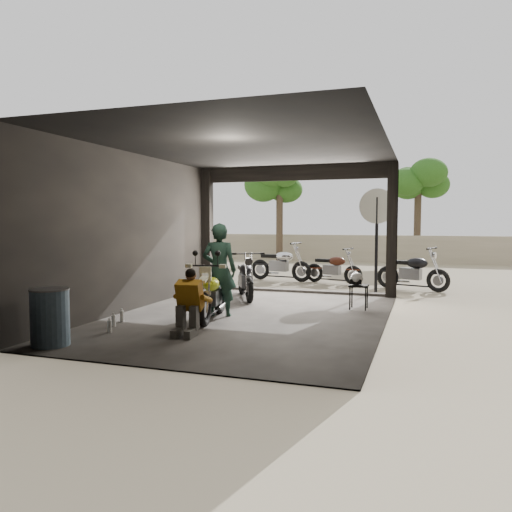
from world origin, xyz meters
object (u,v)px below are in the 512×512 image
Objects in this scene: mechanic at (187,304)px; sign_post at (377,222)px; outside_bike_b at (333,266)px; rider at (219,270)px; main_bike at (213,291)px; outside_bike_a at (280,261)px; outside_bike_c at (412,269)px; stool at (359,288)px; oil_drum at (50,318)px; left_bike at (245,275)px; helmet at (356,278)px.

sign_post reaches higher than mechanic.
sign_post is at bearing -126.19° from outside_bike_b.
sign_post is at bearing -133.91° from rider.
sign_post is at bearing 60.62° from mechanic.
rider reaches higher than main_bike.
rider reaches higher than outside_bike_a.
outside_bike_b is 0.59× the size of sign_post.
rider is (-1.17, -5.76, 0.37)m from outside_bike_b.
outside_bike_c is 6.06m from rider.
oil_drum is at bearing -130.66° from stool.
outside_bike_c is (3.68, 2.78, 0.01)m from left_bike.
main_bike is 1.59× the size of mechanic.
helmet is 0.33× the size of oil_drum.
outside_bike_b is 0.92× the size of outside_bike_c.
left_bike is 0.94× the size of outside_bike_a.
outside_bike_c is at bearing 58.63° from oil_drum.
rider reaches higher than oil_drum.
helmet reaches higher than stool.
rider is at bearing -176.61° from outside_bike_b.
outside_bike_c reaches higher than oil_drum.
sign_post is at bearing 60.31° from oil_drum.
outside_bike_a reaches higher than helmet.
left_bike is 5.27m from oil_drum.
main_bike is 6.29m from outside_bike_a.
mechanic is 0.39× the size of sign_post.
outside_bike_a is 1.71× the size of mechanic.
rider is 0.68× the size of sign_post.
outside_bike_a is 3.75m from sign_post.
outside_bike_b is 2.98× the size of stool.
sign_post reaches higher than outside_bike_a.
outside_bike_c is at bearing 47.32° from main_bike.
stool is at bearing -177.88° from outside_bike_c.
left_bike is at bearing -157.25° from sign_post.
outside_bike_b is at bearing 112.56° from helmet.
main_bike is at bearing 89.21° from mechanic.
sign_post is at bearing 92.51° from helmet.
sign_post is (2.40, 5.70, 1.29)m from mechanic.
stool is at bearing -16.13° from helmet.
left_bike is 1.06× the size of outside_bike_b.
outside_bike_c is at bearing 79.73° from helmet.
oil_drum reaches higher than stool.
helmet is at bearing -178.78° from outside_bike_c.
outside_bike_a reaches higher than oil_drum.
left_bike is 3.69m from outside_bike_a.
outside_bike_b reaches higher than stool.
outside_bike_b is 1.52× the size of mechanic.
outside_bike_a is 1.03× the size of outside_bike_c.
rider is at bearing -110.63° from left_bike.
outside_bike_b is at bearing 73.28° from oil_drum.
sign_post is (2.53, 4.41, 1.26)m from main_bike.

